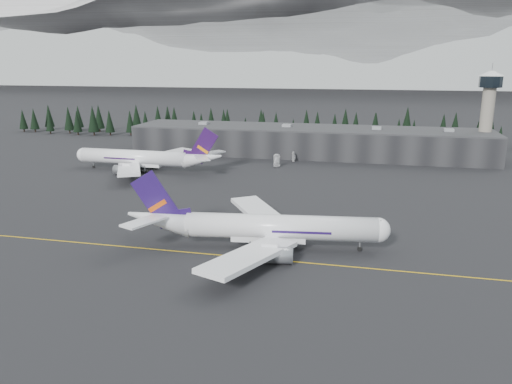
% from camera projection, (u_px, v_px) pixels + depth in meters
% --- Properties ---
extents(ground, '(1400.00, 1400.00, 0.00)m').
position_uv_depth(ground, '(236.00, 253.00, 111.22)').
color(ground, black).
rests_on(ground, ground).
extents(taxiline, '(400.00, 0.40, 0.02)m').
position_uv_depth(taxiline, '(233.00, 256.00, 109.33)').
color(taxiline, gold).
rests_on(taxiline, ground).
extents(terminal, '(160.00, 30.00, 12.60)m').
position_uv_depth(terminal, '(308.00, 141.00, 227.39)').
color(terminal, black).
rests_on(terminal, ground).
extents(control_tower, '(10.00, 10.00, 37.70)m').
position_uv_depth(control_tower, '(488.00, 106.00, 209.40)').
color(control_tower, gray).
rests_on(control_tower, ground).
extents(treeline, '(360.00, 20.00, 15.00)m').
position_uv_depth(treeline, '(317.00, 128.00, 261.95)').
color(treeline, black).
rests_on(treeline, ground).
extents(mountain_ridge, '(4400.00, 900.00, 420.00)m').
position_uv_depth(mountain_ridge, '(361.00, 82.00, 1053.36)').
color(mountain_ridge, white).
rests_on(mountain_ridge, ground).
extents(jet_main, '(60.13, 55.19, 17.73)m').
position_uv_depth(jet_main, '(258.00, 227.00, 113.27)').
color(jet_main, white).
rests_on(jet_main, ground).
extents(jet_parked, '(61.18, 56.47, 17.99)m').
position_uv_depth(jet_parked, '(146.00, 158.00, 193.38)').
color(jet_parked, white).
rests_on(jet_parked, ground).
extents(gse_vehicle_a, '(4.45, 6.08, 1.54)m').
position_uv_depth(gse_vehicle_a, '(277.00, 165.00, 201.37)').
color(gse_vehicle_a, white).
rests_on(gse_vehicle_a, ground).
extents(gse_vehicle_b, '(4.59, 2.04, 1.53)m').
position_uv_depth(gse_vehicle_b, '(294.00, 160.00, 212.45)').
color(gse_vehicle_b, '#BDBDBF').
rests_on(gse_vehicle_b, ground).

